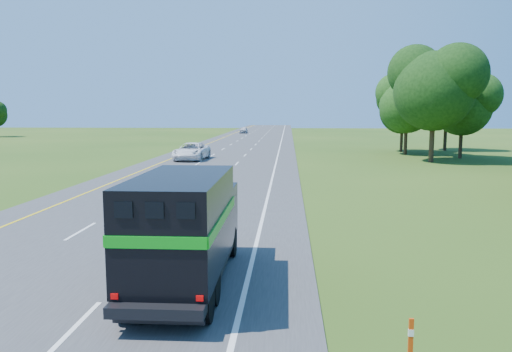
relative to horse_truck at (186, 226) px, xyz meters
The scene contains 6 objects.
road 36.29m from the horse_truck, 96.03° to the left, with size 15.00×260.00×0.04m, color #38383A.
lane_markings 36.29m from the horse_truck, 96.03° to the left, with size 11.15×260.00×0.01m.
horse_truck is the anchor object (origin of this frame).
white_suv 37.16m from the horse_truck, 100.77° to the left, with size 2.86×6.21×1.73m, color white.
far_car 99.43m from the horse_truck, 94.20° to the left, with size 1.68×4.17×1.42m, color #B7B7BE.
delineator 7.01m from the horse_truck, 42.40° to the right, with size 0.10×0.05×1.19m.
Camera 1 is at (6.66, 0.48, 4.93)m, focal length 35.00 mm.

